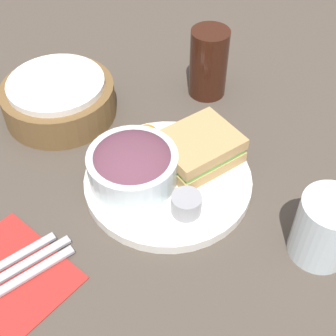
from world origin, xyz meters
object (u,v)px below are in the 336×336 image
Objects in this scene: drink_glass at (209,63)px; water_glass at (325,228)px; dressing_cup at (186,204)px; sandwich at (198,148)px; salad_bowl at (133,164)px; fork at (10,286)px; bread_basket at (59,98)px; plate at (168,180)px; knife at (5,276)px.

drink_glass is 1.29× the size of water_glass.
water_glass is at bearing -66.24° from dressing_cup.
sandwich is 1.09× the size of drink_glass.
salad_bowl is at bearing -167.43° from drink_glass.
sandwich is at bearing -176.77° from fork.
fork is (-0.34, 0.05, -0.03)m from sandwich.
bread_basket reaches higher than dressing_cup.
bread_basket reaches higher than fork.
salad_bowl reaches higher than bread_basket.
plate is 0.07m from sandwich.
drink_glass is 0.51m from knife.
knife is at bearing 136.82° from water_glass.
bread_basket reaches higher than plate.
water_glass is at bearing 148.29° from knife.
bread_basket is at bearing 94.28° from water_glass.
dressing_cup is at bearing -88.86° from salad_bowl.
drink_glass reaches higher than bread_basket.
salad_bowl is 0.24m from knife.
dressing_cup reaches higher than plate.
salad_bowl is 1.06× the size of drink_glass.
dressing_cup is 0.33m from bread_basket.
water_glass reaches higher than bread_basket.
bread_basket is at bearing 79.46° from salad_bowl.
drink_glass is at bearing 60.97° from water_glass.
knife is (-0.28, -0.21, -0.03)m from bread_basket.
drink_glass reaches higher than dressing_cup.
dressing_cup is at bearing -150.75° from sandwich.
fork is at bearing -141.17° from bread_basket.
water_glass reaches higher than knife.
salad_bowl reaches higher than dressing_cup.
salad_bowl is 0.29m from water_glass.
bread_basket is at bearing 88.91° from plate.
fork is at bearing 90.00° from knife.
dressing_cup is 0.23× the size of knife.
sandwich is 0.76× the size of fork.
sandwich is 0.72× the size of knife.
salad_bowl reaches higher than plate.
sandwich reaches higher than fork.
fork is (-0.51, -0.06, -0.06)m from drink_glass.
sandwich is 0.23m from water_glass.
fork is 0.43m from water_glass.
fork is (-0.28, 0.04, -0.00)m from plate.
sandwich is 0.28m from bread_basket.
drink_glass is at bearing -161.60° from fork.
dressing_cup is (-0.03, -0.06, 0.02)m from plate.
drink_glass reaches higher than plate.
drink_glass is at bearing -163.53° from knife.
water_glass reaches higher than dressing_cup.
bread_basket is at bearing 101.49° from sandwich.
bread_basket is 0.51m from water_glass.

